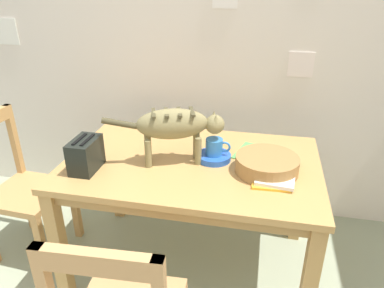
{
  "coord_description": "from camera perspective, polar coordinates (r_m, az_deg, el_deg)",
  "views": [
    {
      "loc": [
        0.47,
        -0.37,
        1.69
      ],
      "look_at": [
        0.11,
        1.36,
        0.85
      ],
      "focal_mm": 33.97,
      "sensor_mm": 36.0,
      "label": 1
    }
  ],
  "objects": [
    {
      "name": "wall_rear",
      "position": [
        2.58,
        1.16,
        15.64
      ],
      "size": [
        4.57,
        0.11,
        2.5
      ],
      "color": "silver",
      "rests_on": "ground_plane"
    },
    {
      "name": "magazine",
      "position": [
        2.1,
        10.63,
        -1.61
      ],
      "size": [
        0.32,
        0.3,
        0.01
      ],
      "primitive_type": "cube",
      "rotation": [
        0.0,
        0.0,
        -0.28
      ],
      "color": "#58A755",
      "rests_on": "dining_table"
    },
    {
      "name": "saucer_bowl",
      "position": [
        2.01,
        3.45,
        -2.02
      ],
      "size": [
        0.19,
        0.19,
        0.03
      ],
      "primitive_type": "cylinder",
      "color": "blue",
      "rests_on": "dining_table"
    },
    {
      "name": "wooden_chair_near",
      "position": [
        2.52,
        -25.19,
        -6.45
      ],
      "size": [
        0.44,
        0.44,
        0.94
      ],
      "rotation": [
        0.0,
        0.0,
        -1.63
      ],
      "color": "tan",
      "rests_on": "ground_plane"
    },
    {
      "name": "cat",
      "position": [
        1.91,
        -2.5,
        2.9
      ],
      "size": [
        0.62,
        0.26,
        0.31
      ],
      "rotation": [
        0.0,
        0.0,
        -1.25
      ],
      "color": "olive",
      "rests_on": "dining_table"
    },
    {
      "name": "wicker_basket",
      "position": [
        1.92,
        11.67,
        -3.1
      ],
      "size": [
        0.33,
        0.33,
        0.09
      ],
      "color": "#9B713F",
      "rests_on": "dining_table"
    },
    {
      "name": "coffee_mug",
      "position": [
        1.99,
        3.59,
        -0.43
      ],
      "size": [
        0.14,
        0.09,
        0.09
      ],
      "color": "#2F75BE",
      "rests_on": "saucer_bowl"
    },
    {
      "name": "dining_table",
      "position": [
        2.05,
        -0.0,
        -4.71
      ],
      "size": [
        1.39,
        0.9,
        0.75
      ],
      "color": "tan",
      "rests_on": "ground_plane"
    },
    {
      "name": "toaster",
      "position": [
        1.96,
        -16.36,
        -1.63
      ],
      "size": [
        0.12,
        0.2,
        0.18
      ],
      "color": "black",
      "rests_on": "dining_table"
    },
    {
      "name": "book_stack",
      "position": [
        1.83,
        12.65,
        -5.76
      ],
      "size": [
        0.21,
        0.15,
        0.03
      ],
      "color": "yellow",
      "rests_on": "dining_table"
    }
  ]
}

